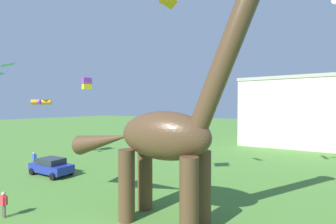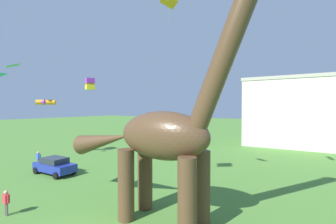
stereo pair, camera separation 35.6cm
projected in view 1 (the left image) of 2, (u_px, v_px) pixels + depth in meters
name	position (u px, v px, depth m)	size (l,w,h in m)	color
dinosaur_sculpture	(163.00, 135.00, 12.45)	(12.50, 2.65, 13.06)	#513823
parked_sedan_left	(51.00, 166.00, 21.18)	(4.23, 2.01, 1.55)	navy
person_photographer	(34.00, 158.00, 23.72)	(0.60, 0.27, 1.61)	#6B6056
person_near_flyer	(4.00, 202.00, 13.00)	(0.55, 0.24, 1.46)	#6B6056
kite_apex	(87.00, 84.00, 24.22)	(1.11, 1.11, 1.19)	purple
kite_mid_left	(8.00, 65.00, 25.66)	(2.09, 1.78, 2.25)	green
kite_mid_right	(168.00, 2.00, 16.15)	(1.73, 1.70, 1.87)	orange
kite_far_left	(41.00, 102.00, 27.78)	(2.24, 2.29, 0.65)	orange
background_building_block	(290.00, 112.00, 38.23)	(15.09, 10.67, 10.95)	beige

